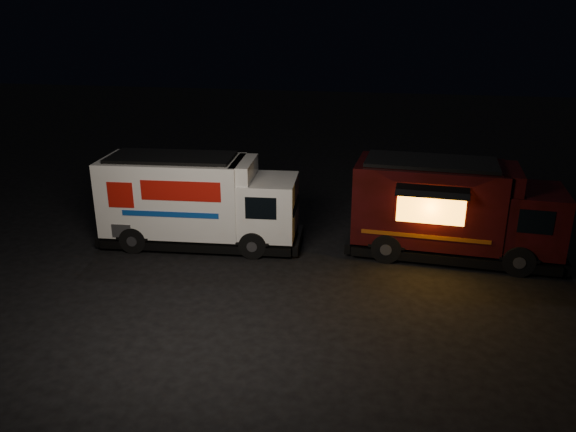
% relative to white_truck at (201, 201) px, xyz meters
% --- Properties ---
extents(ground, '(80.00, 80.00, 0.00)m').
position_rel_white_truck_xyz_m(ground, '(1.88, -2.22, -1.43)').
color(ground, black).
rests_on(ground, ground).
extents(white_truck, '(6.46, 2.64, 2.86)m').
position_rel_white_truck_xyz_m(white_truck, '(0.00, 0.00, 0.00)').
color(white_truck, white).
rests_on(white_truck, ground).
extents(red_truck, '(6.40, 2.70, 2.92)m').
position_rel_white_truck_xyz_m(red_truck, '(7.76, 0.56, 0.03)').
color(red_truck, '#380A0D').
rests_on(red_truck, ground).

